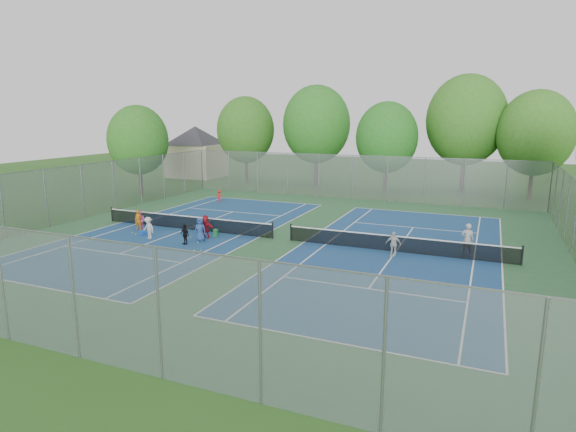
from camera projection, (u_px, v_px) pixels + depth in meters
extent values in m
plane|color=#25531A|center=(282.00, 240.00, 29.68)|extent=(120.00, 120.00, 0.00)
cube|color=#2B5C35|center=(282.00, 240.00, 29.68)|extent=(32.00, 32.00, 0.01)
cube|color=navy|center=(187.00, 229.00, 32.34)|extent=(10.97, 23.77, 0.01)
cube|color=navy|center=(396.00, 252.00, 27.01)|extent=(10.97, 23.77, 0.01)
cube|color=black|center=(186.00, 223.00, 32.25)|extent=(12.87, 0.10, 0.91)
cube|color=black|center=(396.00, 244.00, 26.92)|extent=(12.87, 0.10, 0.91)
cube|color=gray|center=(352.00, 177.00, 43.69)|extent=(32.00, 0.10, 4.00)
cube|color=gray|center=(74.00, 298.00, 14.85)|extent=(32.00, 0.10, 4.00)
cube|color=gray|center=(83.00, 192.00, 35.36)|extent=(0.10, 32.00, 4.00)
cube|color=#B7A88C|center=(196.00, 161.00, 59.28)|extent=(6.00, 5.00, 4.00)
pyramid|color=#2D2D33|center=(195.00, 126.00, 58.41)|extent=(11.03, 11.03, 2.20)
cylinder|color=#443326|center=(246.00, 167.00, 54.48)|extent=(0.36, 0.36, 3.50)
ellipsoid|color=#2D611C|center=(246.00, 130.00, 53.62)|extent=(6.40, 6.40, 7.36)
cylinder|color=#443326|center=(316.00, 168.00, 52.30)|extent=(0.36, 0.36, 3.85)
ellipsoid|color=#27691E|center=(316.00, 124.00, 51.35)|extent=(7.20, 7.20, 8.28)
cylinder|color=#443326|center=(385.00, 177.00, 47.53)|extent=(0.36, 0.36, 3.15)
ellipsoid|color=#24671D|center=(387.00, 137.00, 46.74)|extent=(6.00, 6.00, 6.90)
cylinder|color=#443326|center=(462.00, 171.00, 47.46)|extent=(0.36, 0.36, 4.20)
ellipsoid|color=#32691E|center=(466.00, 120.00, 46.44)|extent=(7.60, 7.60, 8.74)
cylinder|color=#443326|center=(531.00, 180.00, 43.44)|extent=(0.36, 0.36, 3.50)
ellipsoid|color=#346B1F|center=(536.00, 133.00, 42.57)|extent=(6.60, 6.60, 7.59)
cylinder|color=#443326|center=(141.00, 179.00, 45.60)|extent=(0.36, 0.36, 3.15)
ellipsoid|color=#29641C|center=(138.00, 140.00, 44.84)|extent=(5.60, 5.60, 6.44)
cube|color=#164BA9|center=(143.00, 233.00, 30.75)|extent=(0.43, 0.43, 0.30)
cube|color=#268C3A|center=(216.00, 233.00, 30.35)|extent=(0.26, 0.26, 0.48)
imported|color=#C16712|center=(138.00, 220.00, 32.09)|extent=(0.53, 0.39, 1.35)
imported|color=pink|center=(141.00, 220.00, 32.24)|extent=(0.70, 0.61, 1.25)
imported|color=beige|center=(149.00, 228.00, 29.76)|extent=(0.99, 0.71, 1.38)
imported|color=black|center=(185.00, 234.00, 28.47)|extent=(0.77, 0.48, 1.22)
imported|color=#264B8D|center=(200.00, 230.00, 29.15)|extent=(0.79, 0.59, 1.47)
imported|color=#A51721|center=(205.00, 227.00, 29.91)|extent=(1.40, 0.62, 1.46)
imported|color=red|center=(220.00, 196.00, 42.42)|extent=(0.74, 0.50, 1.06)
imported|color=#9B9B9E|center=(467.00, 240.00, 26.14)|extent=(0.66, 0.43, 1.81)
imported|color=beige|center=(393.00, 244.00, 26.04)|extent=(0.82, 0.36, 1.39)
sphere|color=#BFDB33|center=(136.00, 234.00, 30.89)|extent=(0.07, 0.07, 0.07)
sphere|color=#CCEB36|center=(195.00, 251.00, 27.14)|extent=(0.07, 0.07, 0.07)
sphere|color=#C5D732|center=(113.00, 231.00, 31.68)|extent=(0.07, 0.07, 0.07)
sphere|color=#B3CC2F|center=(88.00, 241.00, 29.33)|extent=(0.07, 0.07, 0.07)
sphere|color=#ACD230|center=(191.00, 238.00, 30.06)|extent=(0.07, 0.07, 0.07)
sphere|color=#CDD932|center=(209.00, 250.00, 27.34)|extent=(0.07, 0.07, 0.07)
sphere|color=yellow|center=(185.00, 235.00, 30.79)|extent=(0.07, 0.07, 0.07)
sphere|color=#C8F539|center=(198.00, 243.00, 28.84)|extent=(0.07, 0.07, 0.07)
sphere|color=#BDD631|center=(151.00, 260.00, 25.42)|extent=(0.07, 0.07, 0.07)
sphere|color=#B1D331|center=(149.00, 235.00, 30.74)|extent=(0.07, 0.07, 0.07)
sphere|color=gold|center=(132.00, 233.00, 31.19)|extent=(0.07, 0.07, 0.07)
sphere|color=#C7D531|center=(201.00, 250.00, 27.20)|extent=(0.07, 0.07, 0.07)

